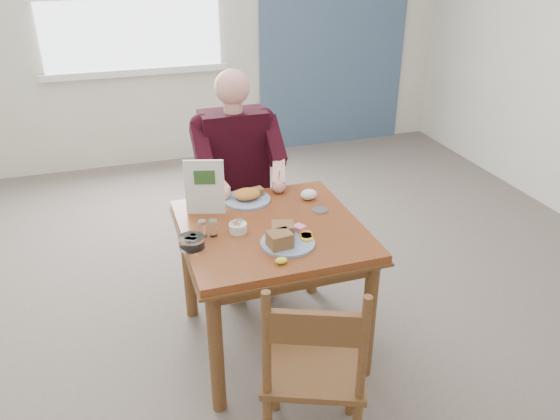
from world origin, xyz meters
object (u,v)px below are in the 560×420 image
object	(u,v)px
chair_near	(314,369)
diner	(237,165)
table	(271,245)
near_plate	(285,238)
chair_far	(236,207)
far_plate	(248,196)

from	to	relation	value
chair_near	diner	distance (m)	1.50
table	near_plate	world-z (taller)	near_plate
diner	near_plate	world-z (taller)	diner
chair_near	near_plate	size ratio (longest dim) A/B	3.36
chair_far	far_plate	size ratio (longest dim) A/B	3.11
table	chair_far	world-z (taller)	chair_far
near_plate	diner	bearing A→B (deg)	90.71
chair_far	table	bearing A→B (deg)	-90.00
diner	far_plate	xyz separation A→B (m)	(-0.04, -0.38, -0.03)
table	near_plate	size ratio (longest dim) A/B	3.26
table	far_plate	bearing A→B (deg)	96.39
table	chair_near	distance (m)	0.78
chair_near	far_plate	world-z (taller)	chair_near
diner	table	bearing A→B (deg)	-90.00
chair_far	diner	xyz separation A→B (m)	(0.00, -0.09, 0.33)
chair_far	diner	bearing A→B (deg)	-89.99
far_plate	near_plate	bearing A→B (deg)	-84.75
chair_far	near_plate	world-z (taller)	chair_far
chair_near	near_plate	distance (m)	0.64
near_plate	far_plate	world-z (taller)	near_plate
chair_near	diner	bearing A→B (deg)	87.98
chair_far	far_plate	world-z (taller)	chair_far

